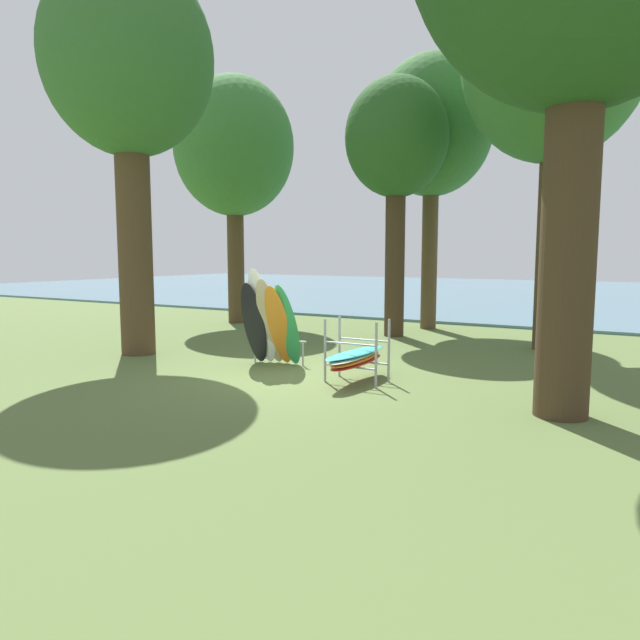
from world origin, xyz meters
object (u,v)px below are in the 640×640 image
Objects in this scene: tree_deep_back at (553,58)px; leaning_board_pile at (270,323)px; tree_foreground_left at (129,66)px; board_storage_rack at (356,357)px; tree_far_left_back at (234,149)px; tree_far_right_back at (432,128)px; tree_mid_behind at (396,143)px.

tree_deep_back is 4.54× the size of leaning_board_pile.
tree_foreground_left is 10.48m from tree_deep_back.
board_storage_rack is at bearing -11.13° from leaning_board_pile.
board_storage_rack is (2.38, -0.47, -0.48)m from leaning_board_pile.
tree_far_left_back reaches higher than board_storage_rack.
tree_foreground_left is at bearing -118.68° from tree_far_right_back.
tree_foreground_left reaches higher than leaning_board_pile.
tree_mid_behind is 0.77× the size of tree_deep_back.
tree_mid_behind is at bearing -3.13° from tree_far_left_back.
tree_deep_back is 9.46m from board_storage_rack.
tree_far_right_back is (6.67, 1.91, 0.35)m from tree_far_left_back.
tree_deep_back is at bearing 67.43° from board_storage_rack.
tree_deep_back reaches higher than leaning_board_pile.
tree_far_left_back is 3.96× the size of leaning_board_pile.
tree_deep_back reaches higher than tree_foreground_left.
tree_foreground_left reaches higher than tree_mid_behind.
tree_foreground_left reaches higher than tree_far_right_back.
tree_deep_back reaches higher than board_storage_rack.
tree_far_left_back is at bearing -164.06° from tree_far_right_back.
tree_mid_behind is at bearing 106.46° from board_storage_rack.
tree_far_left_back is 10.82m from tree_deep_back.
board_storage_rack is at bearing -79.60° from tree_far_right_back.
tree_mid_behind is 4.66m from tree_deep_back.
tree_far_right_back is 4.04× the size of leaning_board_pile.
leaning_board_pile is at bearing -131.47° from tree_deep_back.
tree_far_right_back is 4.21× the size of board_storage_rack.
tree_mid_behind reaches higher than board_storage_rack.
tree_far_left_back is at bearing 176.19° from tree_deep_back.
tree_far_right_back is at bearing 61.32° from tree_foreground_left.
tree_mid_behind is 3.63× the size of board_storage_rack.
board_storage_rack is at bearing -112.57° from tree_deep_back.
leaning_board_pile reaches higher than board_storage_rack.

